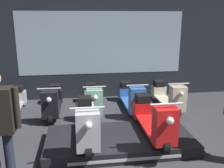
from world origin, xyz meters
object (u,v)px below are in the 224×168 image
(scooter_backrow_1, at_px, (53,101))
(scooter_backrow_3, at_px, (131,98))
(scooter_backrow_2, at_px, (93,99))
(scooter_backrow_4, at_px, (167,96))
(scooter_display_left, at_px, (86,122))
(scooter_display_right, at_px, (152,118))
(scooter_backrow_0, at_px, (11,103))

(scooter_backrow_1, relative_size, scooter_backrow_3, 1.00)
(scooter_backrow_2, xyz_separation_m, scooter_backrow_4, (1.89, 0.00, 0.00))
(scooter_display_left, xyz_separation_m, scooter_backrow_1, (-0.72, 1.83, -0.21))
(scooter_backrow_2, bearing_deg, scooter_backrow_4, 0.00)
(scooter_display_left, relative_size, scooter_backrow_3, 1.00)
(scooter_backrow_1, height_order, scooter_backrow_4, same)
(scooter_display_left, distance_m, scooter_backrow_2, 1.85)
(scooter_backrow_2, bearing_deg, scooter_display_left, -97.13)
(scooter_display_right, distance_m, scooter_backrow_2, 2.06)
(scooter_display_right, bearing_deg, scooter_backrow_3, 89.43)
(scooter_backrow_0, bearing_deg, scooter_backrow_1, 0.00)
(scooter_display_right, xyz_separation_m, scooter_backrow_3, (0.02, 1.83, -0.21))
(scooter_display_left, height_order, scooter_backrow_0, scooter_display_left)
(scooter_backrow_2, xyz_separation_m, scooter_backrow_3, (0.95, 0.00, 0.00))
(scooter_backrow_0, distance_m, scooter_backrow_1, 0.95)
(scooter_backrow_1, xyz_separation_m, scooter_backrow_3, (1.89, 0.00, 0.00))
(scooter_backrow_1, bearing_deg, scooter_display_left, -68.56)
(scooter_backrow_3, bearing_deg, scooter_backrow_2, 180.00)
(scooter_backrow_1, distance_m, scooter_backrow_3, 1.89)
(scooter_display_right, bearing_deg, scooter_backrow_1, 135.73)
(scooter_backrow_0, xyz_separation_m, scooter_backrow_3, (2.84, 0.00, 0.00))
(scooter_backrow_1, height_order, scooter_backrow_3, same)
(scooter_display_left, bearing_deg, scooter_backrow_0, 132.32)
(scooter_display_left, relative_size, scooter_backrow_0, 1.00)
(scooter_display_right, relative_size, scooter_backrow_1, 1.00)
(scooter_display_right, distance_m, scooter_backrow_4, 2.08)
(scooter_backrow_0, height_order, scooter_backrow_3, same)
(scooter_display_left, height_order, scooter_backrow_1, scooter_display_left)
(scooter_backrow_0, bearing_deg, scooter_backrow_3, 0.00)
(scooter_backrow_1, bearing_deg, scooter_backrow_0, 180.00)
(scooter_backrow_0, height_order, scooter_backrow_2, same)
(scooter_display_left, relative_size, scooter_backrow_2, 1.00)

